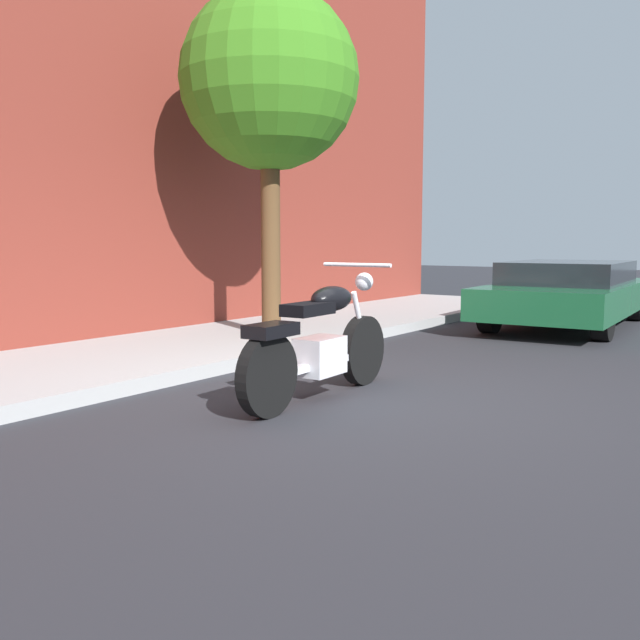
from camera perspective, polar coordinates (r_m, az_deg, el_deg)
name	(u,v)px	position (r m, az deg, el deg)	size (l,w,h in m)	color
ground_plane	(363,400)	(5.90, 3.59, -6.62)	(60.00, 60.00, 0.00)	#28282D
sidewalk	(134,358)	(7.83, -15.18, -3.04)	(18.48, 2.44, 0.14)	#A8A8A8
building_facade	(39,1)	(9.33, -22.25, 23.24)	(18.48, 0.50, 8.19)	maroon
motorcycle	(319,344)	(5.84, -0.05, -2.01)	(2.12, 0.70, 1.15)	black
parked_car_green	(568,292)	(11.52, 19.88, 2.23)	(4.56, 2.08, 1.03)	black
street_tree	(269,82)	(9.09, -4.21, 19.09)	(2.24, 2.24, 4.47)	brown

